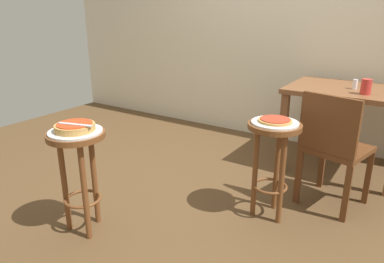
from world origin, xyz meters
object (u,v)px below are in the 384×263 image
object	(u,v)px
serving_plate_foreground	(75,131)
cup_near_edge	(366,87)
pizza_foreground	(75,127)
pizza_server_knife	(75,124)
serving_plate_middle	(275,123)
stool_middle	(273,150)
stool_foreground	(79,161)
pizza_middle	(275,120)
wooden_chair	(333,146)
condiment_shaker	(355,84)
dining_table	(347,102)

from	to	relation	value
serving_plate_foreground	cup_near_edge	bearing A→B (deg)	52.31
pizza_foreground	pizza_server_knife	world-z (taller)	pizza_server_knife
pizza_foreground	serving_plate_middle	distance (m)	1.25
stool_middle	pizza_foreground	bearing A→B (deg)	-138.78
stool_foreground	pizza_middle	distance (m)	1.27
wooden_chair	cup_near_edge	bearing A→B (deg)	81.63
serving_plate_foreground	condiment_shaker	size ratio (longest dim) A/B	3.97
dining_table	pizza_server_knife	bearing A→B (deg)	-120.88
stool_foreground	condiment_shaker	xyz separation A→B (m)	(1.23, 1.89, 0.29)
serving_plate_middle	cup_near_edge	bearing A→B (deg)	66.55
stool_middle	condiment_shaker	world-z (taller)	condiment_shaker
pizza_middle	dining_table	distance (m)	1.11
pizza_middle	pizza_server_knife	xyz separation A→B (m)	(-0.91, -0.85, 0.04)
condiment_shaker	pizza_foreground	bearing A→B (deg)	-122.99
condiment_shaker	wooden_chair	bearing A→B (deg)	-87.90
stool_foreground	pizza_server_knife	xyz separation A→B (m)	(0.03, -0.02, 0.25)
pizza_foreground	serving_plate_middle	xyz separation A→B (m)	(0.94, 0.83, -0.03)
stool_foreground	serving_plate_foreground	bearing A→B (deg)	45.00
stool_foreground	serving_plate_middle	xyz separation A→B (m)	(0.94, 0.83, 0.19)
serving_plate_foreground	dining_table	distance (m)	2.24
serving_plate_foreground	pizza_server_knife	distance (m)	0.07
pizza_foreground	pizza_server_knife	distance (m)	0.04
serving_plate_middle	wooden_chair	size ratio (longest dim) A/B	0.36
pizza_server_knife	pizza_foreground	bearing A→B (deg)	129.99
stool_foreground	stool_middle	world-z (taller)	same
condiment_shaker	pizza_server_knife	distance (m)	2.25
serving_plate_middle	dining_table	distance (m)	1.11
stool_foreground	serving_plate_middle	world-z (taller)	serving_plate_middle
serving_plate_foreground	condiment_shaker	distance (m)	2.25
pizza_foreground	wooden_chair	bearing A→B (deg)	43.29
pizza_server_knife	condiment_shaker	bearing A→B (deg)	41.61
pizza_foreground	stool_middle	size ratio (longest dim) A/B	0.35
serving_plate_foreground	stool_middle	size ratio (longest dim) A/B	0.48
stool_foreground	serving_plate_foreground	xyz separation A→B (m)	(0.00, 0.00, 0.19)
cup_near_edge	condiment_shaker	world-z (taller)	cup_near_edge
serving_plate_middle	condiment_shaker	distance (m)	1.11
serving_plate_foreground	dining_table	world-z (taller)	dining_table
pizza_middle	stool_middle	bearing A→B (deg)	14.04
stool_middle	pizza_middle	bearing A→B (deg)	-165.96
serving_plate_foreground	condiment_shaker	xyz separation A→B (m)	(1.23, 1.89, 0.10)
stool_foreground	pizza_foreground	bearing A→B (deg)	0.00
stool_foreground	pizza_foreground	world-z (taller)	pizza_foreground
stool_foreground	cup_near_edge	bearing A→B (deg)	52.31
stool_foreground	pizza_middle	size ratio (longest dim) A/B	3.10
cup_near_edge	serving_plate_middle	bearing A→B (deg)	-113.45
serving_plate_middle	condiment_shaker	bearing A→B (deg)	75.06
dining_table	wooden_chair	distance (m)	0.75
pizza_foreground	pizza_middle	xyz separation A→B (m)	(0.94, 0.83, -0.01)
cup_near_edge	pizza_server_knife	size ratio (longest dim) A/B	0.55
condiment_shaker	wooden_chair	xyz separation A→B (m)	(0.03, -0.71, -0.32)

